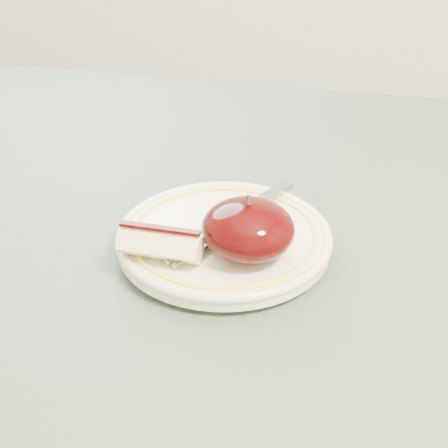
% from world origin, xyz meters
% --- Properties ---
extents(table, '(0.90, 0.90, 0.75)m').
position_xyz_m(table, '(0.00, 0.00, 0.66)').
color(table, brown).
rests_on(table, ground).
extents(plate, '(0.20, 0.20, 0.02)m').
position_xyz_m(plate, '(0.03, -0.01, 0.76)').
color(plate, '#F2E9CB').
rests_on(plate, table).
extents(apple_half, '(0.08, 0.08, 0.06)m').
position_xyz_m(apple_half, '(0.06, -0.04, 0.79)').
color(apple_half, black).
rests_on(apple_half, plate).
extents(apple_wedge, '(0.07, 0.03, 0.03)m').
position_xyz_m(apple_wedge, '(-0.01, -0.06, 0.78)').
color(apple_wedge, beige).
rests_on(apple_wedge, plate).
extents(fork, '(0.10, 0.17, 0.00)m').
position_xyz_m(fork, '(0.03, 0.01, 0.77)').
color(fork, gray).
rests_on(fork, plate).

